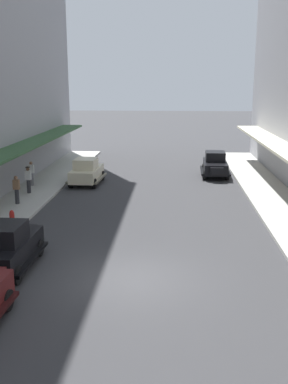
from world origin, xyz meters
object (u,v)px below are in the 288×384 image
parked_car_0 (87,171)px  parked_car_2 (7,245)px  pedestrian_3 (28,180)px  pedestrian_1 (17,189)px  pedestrian_0 (31,173)px  parked_car_1 (215,164)px  fire_hydrant (12,218)px

parked_car_0 → parked_car_2: size_ratio=1.01×
pedestrian_3 → pedestrian_1: bearing=-86.9°
pedestrian_0 → pedestrian_1: (0.62, -4.76, 0.00)m
pedestrian_3 → parked_car_0: bearing=48.7°
parked_car_1 → parked_car_2: same height
pedestrian_0 → fire_hydrant: bearing=-78.6°
parked_car_1 → pedestrian_1: parked_car_1 is taller
parked_car_2 → fire_hydrant: (-1.47, 4.66, -0.38)m
fire_hydrant → pedestrian_0: 9.13m
parked_car_1 → pedestrian_3: (-12.26, -6.86, 0.07)m
fire_hydrant → parked_car_1: bearing=51.3°
parked_car_0 → parked_car_2: bearing=-90.9°
fire_hydrant → pedestrian_1: (-1.19, 4.18, 0.43)m
parked_car_2 → pedestrian_3: (-2.80, 11.44, 0.07)m
pedestrian_0 → pedestrian_1: same height
pedestrian_1 → fire_hydrant: bearing=-74.1°
parked_car_0 → pedestrian_1: size_ratio=2.63×
pedestrian_0 → pedestrian_3: 2.21m
parked_car_0 → pedestrian_1: bearing=-115.6°
parked_car_2 → fire_hydrant: parked_car_2 is taller
parked_car_0 → fire_hydrant: (-1.71, -10.25, -0.38)m
pedestrian_3 → parked_car_1: bearing=29.2°
parked_car_0 → pedestrian_0: size_ratio=2.63×
pedestrian_1 → pedestrian_3: pedestrian_3 is taller
parked_car_2 → pedestrian_0: parked_car_2 is taller
parked_car_0 → parked_car_2: 14.91m
parked_car_0 → fire_hydrant: bearing=-99.5°
fire_hydrant → pedestrian_0: pedestrian_0 is taller
pedestrian_1 → parked_car_0: bearing=64.4°
parked_car_2 → pedestrian_1: bearing=106.7°
parked_car_0 → fire_hydrant: size_ratio=5.26×
parked_car_1 → fire_hydrant: 17.48m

